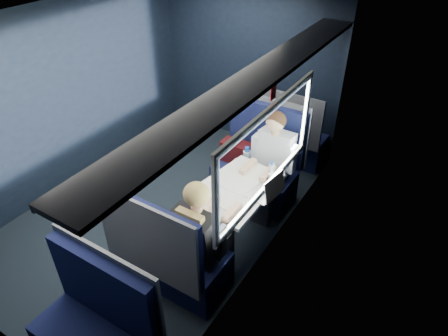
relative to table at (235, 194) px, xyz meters
The scene contains 13 objects.
ground 1.23m from the table, behind, with size 2.80×4.20×0.01m, color black.
room_shell 1.30m from the table, behind, with size 3.00×4.40×2.40m.
table is the anchor object (origin of this frame).
seat_bay_near 0.92m from the table, 102.90° to the left, with size 1.04×0.62×1.26m.
seat_bay_far 0.93m from the table, 101.78° to the right, with size 1.04×0.62×1.26m.
seat_row_front 1.82m from the table, 95.80° to the left, with size 1.04×0.51×1.16m.
seat_row_back 1.82m from the table, 95.80° to the right, with size 1.04×0.51×1.16m.
man 0.70m from the table, 84.48° to the left, with size 0.53×0.56×1.32m.
woman 0.71m from the table, 84.55° to the right, with size 0.53×0.56×1.32m.
papers 0.14m from the table, 104.86° to the left, with size 0.59×0.85×0.01m, color white.
laptop 0.38m from the table, 13.23° to the left, with size 0.29×0.36×0.25m.
bottle_small 0.47m from the table, 58.59° to the left, with size 0.06×0.06×0.20m.
cup 0.43m from the table, 50.08° to the left, with size 0.07×0.07×0.09m, color white.
Camera 1 is at (2.66, -2.82, 3.27)m, focal length 32.00 mm.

